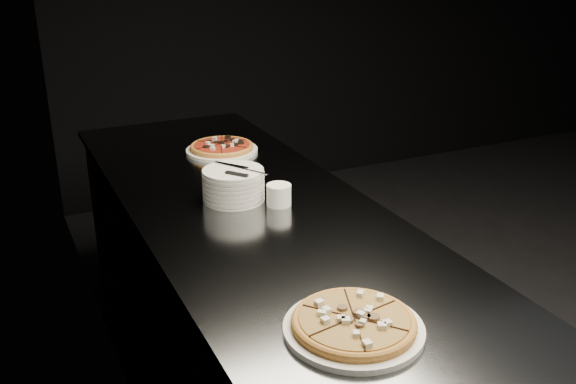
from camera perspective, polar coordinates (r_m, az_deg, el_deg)
name	(u,v)px	position (r m, az deg, el deg)	size (l,w,h in m)	color
wall_left	(130,70)	(1.69, -13.85, 10.46)	(0.02, 5.00, 2.80)	black
counter	(269,346)	(2.17, -1.73, -13.53)	(0.74, 2.44, 0.92)	slate
pizza_mushroom	(354,324)	(1.41, 5.86, -11.61)	(0.31, 0.31, 0.04)	white
pizza_tomato	(222,148)	(2.55, -5.90, 3.93)	(0.29, 0.29, 0.03)	white
plate_stack	(233,185)	(2.07, -4.87, 0.66)	(0.20, 0.20, 0.10)	white
cutlery	(237,170)	(2.04, -4.56, 1.98)	(0.10, 0.20, 0.01)	#B6B8BD
ramekin	(279,194)	(2.02, -0.82, -0.20)	(0.08, 0.08, 0.07)	white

